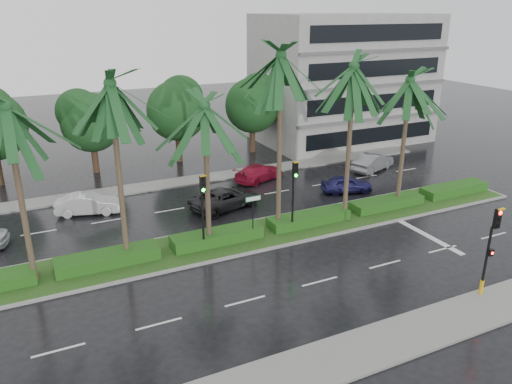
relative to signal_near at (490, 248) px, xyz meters
name	(u,v)px	position (x,y,z in m)	size (l,w,h in m)	color
ground	(272,241)	(-6.00, 9.39, -2.50)	(120.00, 120.00, 0.00)	black
near_sidewalk	(390,341)	(-6.00, -0.81, -2.44)	(40.00, 2.40, 0.12)	slate
far_sidewalk	(201,179)	(-6.00, 21.39, -2.44)	(40.00, 2.00, 0.12)	slate
median	(265,233)	(-6.00, 10.39, -2.42)	(36.00, 4.00, 0.15)	gray
hedge	(265,227)	(-6.00, 10.39, -2.05)	(35.20, 1.40, 0.60)	#1F4F16
lane_markings	(321,234)	(-2.96, 8.96, -2.50)	(34.00, 13.06, 0.01)	silver
palm_row	(244,94)	(-7.25, 10.41, 5.78)	(26.30, 4.20, 10.84)	#463C28
signal_near	(490,248)	(0.00, 0.00, 0.00)	(0.34, 0.45, 4.36)	black
signal_median_left	(203,202)	(-10.00, 9.69, 0.49)	(0.34, 0.42, 4.36)	black
signal_median_right	(294,186)	(-4.50, 9.69, 0.49)	(0.34, 0.42, 4.36)	black
street_sign	(253,207)	(-7.00, 9.87, -0.38)	(0.95, 0.09, 2.60)	black
bg_trees	(177,108)	(-5.95, 26.98, 2.12)	(33.09, 5.12, 7.40)	#39291A
building	(343,79)	(11.00, 27.39, 3.50)	(16.00, 10.00, 12.00)	gray
car_white	(88,204)	(-14.85, 18.14, -1.84)	(4.04, 1.41, 1.33)	#B8B8B8
car_darkgrey	(225,198)	(-6.50, 15.26, -1.82)	(4.89, 2.26, 1.36)	black
car_red	(259,172)	(-2.00, 19.31, -1.87)	(4.37, 1.78, 1.27)	maroon
car_blue	(347,184)	(2.50, 14.19, -1.88)	(3.65, 1.47, 1.24)	navy
car_grey	(373,162)	(7.42, 17.53, -1.79)	(4.35, 1.52, 1.43)	slate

